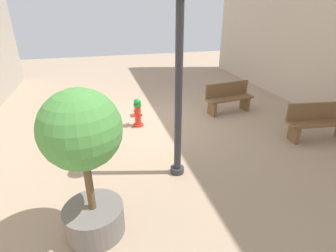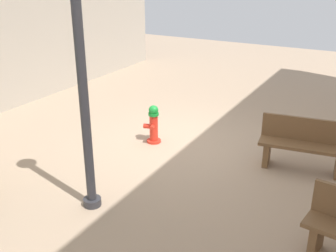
{
  "view_description": "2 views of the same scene",
  "coord_description": "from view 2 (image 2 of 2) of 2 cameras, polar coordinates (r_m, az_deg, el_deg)",
  "views": [
    {
      "loc": [
        1.63,
        7.17,
        3.18
      ],
      "look_at": [
        0.13,
        1.62,
        0.53
      ],
      "focal_mm": 28.12,
      "sensor_mm": 36.0,
      "label": 1
    },
    {
      "loc": [
        -3.41,
        6.91,
        3.52
      ],
      "look_at": [
        -0.1,
        0.98,
        0.77
      ],
      "focal_mm": 42.89,
      "sensor_mm": 36.0,
      "label": 2
    }
  ],
  "objects": [
    {
      "name": "ground_plane",
      "position": [
        8.47,
        2.64,
        -2.52
      ],
      "size": [
        23.4,
        23.4,
        0.0
      ],
      "primitive_type": "plane",
      "color": "tan"
    },
    {
      "name": "fire_hydrant",
      "position": [
        8.39,
        -2.09,
        0.27
      ],
      "size": [
        0.37,
        0.4,
        0.82
      ],
      "color": "red",
      "rests_on": "ground_plane"
    },
    {
      "name": "bench_near",
      "position": [
        7.68,
        18.73,
        -2.42
      ],
      "size": [
        1.61,
        0.65,
        0.95
      ],
      "color": "brown",
      "rests_on": "ground_plane"
    },
    {
      "name": "street_lamp",
      "position": [
        5.64,
        -12.3,
        8.91
      ],
      "size": [
        0.36,
        0.36,
        3.66
      ],
      "color": "#2D2D33",
      "rests_on": "ground_plane"
    }
  ]
}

